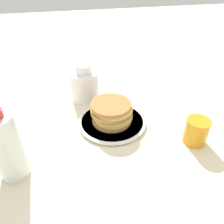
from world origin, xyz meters
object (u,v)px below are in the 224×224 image
juice_glass (196,131)px  pancake_stack (112,112)px  cream_jug (85,85)px  water_bottle_near (7,147)px  plate (112,121)px

juice_glass → pancake_stack: bearing=-33.4°
cream_jug → water_bottle_near: size_ratio=0.72×
plate → cream_jug: cream_jug is taller
pancake_stack → juice_glass: bearing=146.6°
pancake_stack → juice_glass: (-0.23, 0.15, -0.01)m
pancake_stack → water_bottle_near: size_ratio=0.72×
juice_glass → water_bottle_near: size_ratio=0.40×
cream_jug → plate: bearing=110.5°
water_bottle_near → plate: bearing=-153.4°
plate → pancake_stack: (0.00, -0.00, 0.04)m
pancake_stack → juice_glass: size_ratio=1.79×
pancake_stack → plate: bearing=139.1°
plate → pancake_stack: size_ratio=1.58×
cream_jug → juice_glass: bearing=131.7°
water_bottle_near → juice_glass: bearing=-179.9°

